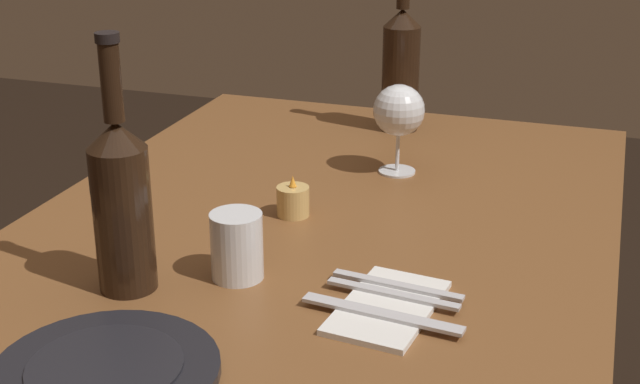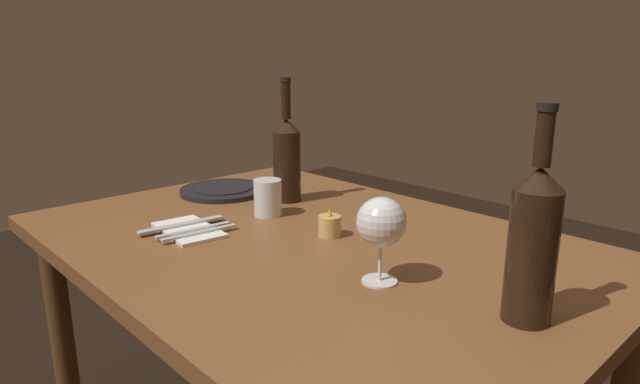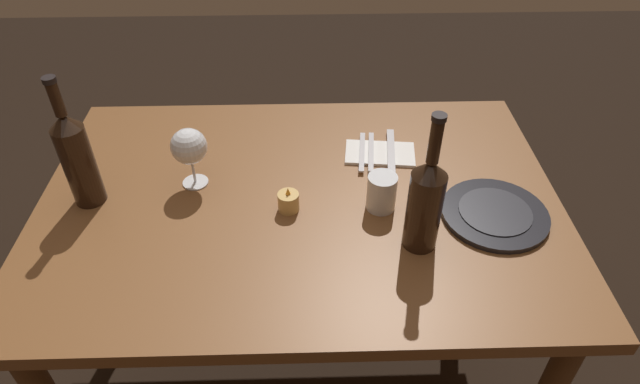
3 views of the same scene
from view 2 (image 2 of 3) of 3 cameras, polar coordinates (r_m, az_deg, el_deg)
dining_table at (r=1.25m, az=-1.35°, el=-8.78°), size 1.30×0.90×0.74m
wine_glass_left at (r=0.96m, az=6.54°, el=-3.35°), size 0.09×0.09×0.16m
wine_bottle at (r=0.87m, az=21.77°, el=-4.90°), size 0.08×0.08×0.34m
wine_bottle_second at (r=1.49m, az=-3.57°, el=3.73°), size 0.08×0.08×0.34m
water_tumbler at (r=1.37m, az=-5.59°, el=-0.81°), size 0.07×0.07×0.09m
votive_candle at (r=1.22m, az=1.03°, el=-3.70°), size 0.05×0.05×0.07m
dinner_plate at (r=1.62m, az=-10.28°, el=0.21°), size 0.26×0.26×0.02m
folded_napkin at (r=1.29m, az=-13.84°, el=-3.95°), size 0.20×0.13×0.01m
fork_inner at (r=1.27m, az=-13.30°, el=-3.95°), size 0.03×0.18×0.00m
fork_outer at (r=1.25m, az=-12.72°, el=-4.23°), size 0.03×0.18×0.00m
table_knife at (r=1.31m, az=-14.51°, el=-3.36°), size 0.04×0.21×0.00m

